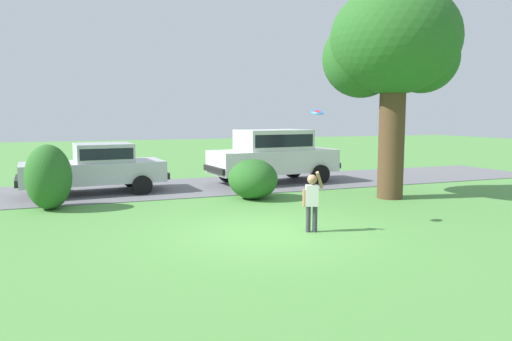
{
  "coord_description": "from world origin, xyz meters",
  "views": [
    {
      "loc": [
        -3.64,
        -9.03,
        2.41
      ],
      "look_at": [
        0.47,
        1.69,
        1.1
      ],
      "focal_mm": 33.56,
      "sensor_mm": 36.0,
      "label": 1
    }
  ],
  "objects_px": {
    "oak_tree_large": "(392,49)",
    "frisbee": "(318,112)",
    "parked_suv": "(273,153)",
    "child_thrower": "(312,198)",
    "parked_sedan": "(97,166)"
  },
  "relations": [
    {
      "from": "oak_tree_large",
      "to": "parked_sedan",
      "type": "xyz_separation_m",
      "value": [
        -8.05,
        3.87,
        -3.5
      ]
    },
    {
      "from": "parked_suv",
      "to": "frisbee",
      "type": "height_order",
      "value": "frisbee"
    },
    {
      "from": "parked_sedan",
      "to": "frisbee",
      "type": "distance_m",
      "value": 7.89
    },
    {
      "from": "parked_suv",
      "to": "oak_tree_large",
      "type": "bearing_deg",
      "value": -63.59
    },
    {
      "from": "frisbee",
      "to": "parked_suv",
      "type": "bearing_deg",
      "value": 74.9
    },
    {
      "from": "oak_tree_large",
      "to": "parked_sedan",
      "type": "bearing_deg",
      "value": 154.33
    },
    {
      "from": "oak_tree_large",
      "to": "parked_sedan",
      "type": "distance_m",
      "value": 9.6
    },
    {
      "from": "child_thrower",
      "to": "frisbee",
      "type": "height_order",
      "value": "frisbee"
    },
    {
      "from": "parked_sedan",
      "to": "frisbee",
      "type": "height_order",
      "value": "frisbee"
    },
    {
      "from": "parked_sedan",
      "to": "oak_tree_large",
      "type": "bearing_deg",
      "value": -25.67
    },
    {
      "from": "oak_tree_large",
      "to": "frisbee",
      "type": "distance_m",
      "value": 4.9
    },
    {
      "from": "parked_sedan",
      "to": "child_thrower",
      "type": "height_order",
      "value": "parked_sedan"
    },
    {
      "from": "child_thrower",
      "to": "frisbee",
      "type": "xyz_separation_m",
      "value": [
        0.37,
        0.49,
        1.78
      ]
    },
    {
      "from": "parked_suv",
      "to": "child_thrower",
      "type": "distance_m",
      "value": 7.38
    },
    {
      "from": "parked_sedan",
      "to": "frisbee",
      "type": "xyz_separation_m",
      "value": [
        4.29,
        -6.42,
        1.65
      ]
    }
  ]
}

